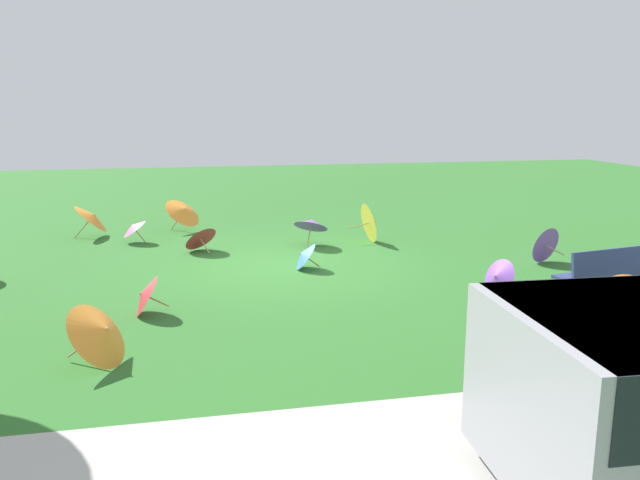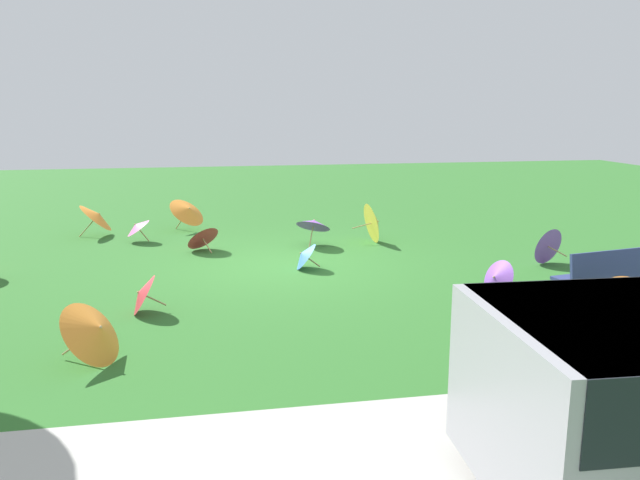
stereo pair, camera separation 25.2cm
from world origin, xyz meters
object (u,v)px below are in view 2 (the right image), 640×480
(parasol_red_1, at_px, (202,236))
(parasol_orange_3, at_px, (97,216))
(parasol_purple_0, at_px, (314,223))
(parasol_orange_2, at_px, (95,331))
(parasol_orange_0, at_px, (188,210))
(parasol_pink_0, at_px, (137,226))
(parasol_yellow_1, at_px, (375,222))
(parasol_blue_0, at_px, (304,255))
(parasol_purple_1, at_px, (546,245))
(parasol_orange_1, at_px, (633,306))
(parasol_red_0, at_px, (141,294))
(park_bench, at_px, (607,277))
(parasol_purple_2, at_px, (496,278))

(parasol_red_1, relative_size, parasol_orange_3, 0.96)
(parasol_purple_0, relative_size, parasol_orange_2, 0.96)
(parasol_orange_0, relative_size, parasol_pink_0, 1.91)
(parasol_pink_0, relative_size, parasol_yellow_1, 0.68)
(parasol_purple_0, height_order, parasol_blue_0, parasol_purple_0)
(parasol_orange_0, height_order, parasol_yellow_1, parasol_yellow_1)
(parasol_blue_0, xyz_separation_m, parasol_purple_1, (-4.61, 0.44, 0.09))
(parasol_orange_1, bearing_deg, parasol_blue_0, -49.34)
(parasol_red_1, bearing_deg, parasol_orange_3, -40.28)
(parasol_purple_1, height_order, parasol_pink_0, parasol_purple_1)
(parasol_pink_0, bearing_deg, parasol_red_0, 95.92)
(parasol_orange_0, distance_m, parasol_orange_3, 2.06)
(parasol_orange_0, relative_size, parasol_yellow_1, 1.30)
(parasol_purple_0, xyz_separation_m, parasol_red_0, (3.24, 4.03, -0.19))
(parasol_pink_0, bearing_deg, parasol_blue_0, 137.24)
(park_bench, bearing_deg, parasol_yellow_1, -66.36)
(park_bench, bearing_deg, parasol_purple_1, -100.67)
(parasol_orange_3, bearing_deg, parasol_blue_0, 137.52)
(park_bench, bearing_deg, parasol_red_0, -7.64)
(park_bench, height_order, parasol_red_1, park_bench)
(parasol_red_0, bearing_deg, parasol_pink_0, -84.08)
(parasol_orange_2, distance_m, parasol_orange_3, 7.81)
(parasol_red_0, height_order, parasol_orange_3, parasol_orange_3)
(parasol_orange_0, xyz_separation_m, parasol_orange_2, (0.93, 8.02, -0.10))
(parasol_yellow_1, bearing_deg, parasol_orange_3, -16.56)
(parasol_orange_1, bearing_deg, parasol_purple_1, -103.98)
(parasol_pink_0, bearing_deg, parasol_orange_0, -134.22)
(park_bench, bearing_deg, parasol_orange_3, -39.57)
(parasol_purple_0, relative_size, parasol_pink_0, 1.63)
(parasol_orange_2, bearing_deg, parasol_pink_0, -88.60)
(parasol_red_0, height_order, parasol_pink_0, parasol_red_0)
(parasol_red_1, bearing_deg, parasol_yellow_1, -177.34)
(parasol_purple_0, xyz_separation_m, parasol_red_1, (2.37, 0.06, -0.17))
(parasol_orange_0, bearing_deg, parasol_red_0, 84.84)
(parasol_orange_1, distance_m, parasol_orange_3, 11.29)
(parasol_purple_2, bearing_deg, parasol_orange_3, -41.39)
(parasol_pink_0, bearing_deg, parasol_orange_3, -41.50)
(parasol_purple_1, bearing_deg, parasol_purple_2, 44.02)
(parasol_purple_0, distance_m, parasol_red_0, 5.17)
(parasol_purple_0, relative_size, parasol_purple_1, 1.30)
(parasol_red_0, relative_size, parasol_orange_2, 0.63)
(parasol_orange_2, xyz_separation_m, parasol_pink_0, (0.17, -6.89, -0.05))
(park_bench, xyz_separation_m, parasol_yellow_1, (2.21, -5.06, -0.01))
(parasol_pink_0, distance_m, parasol_yellow_1, 5.25)
(parasol_orange_0, distance_m, parasol_purple_2, 8.04)
(parasol_orange_0, distance_m, parasol_pink_0, 1.58)
(parasol_purple_1, bearing_deg, parasol_pink_0, -23.66)
(parasol_red_1, bearing_deg, parasol_orange_2, 77.87)
(parasol_red_0, relative_size, parasol_orange_1, 0.67)
(parasol_orange_2, bearing_deg, parasol_purple_2, -164.33)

